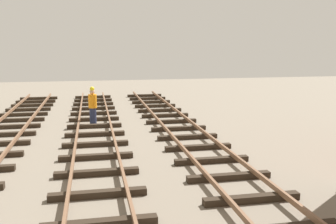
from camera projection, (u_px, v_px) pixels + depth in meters
name	position (u px, v px, depth m)	size (l,w,h in m)	color
track_worker_foreground	(93.00, 106.00, 18.28)	(0.40, 0.40, 1.87)	#262D4C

